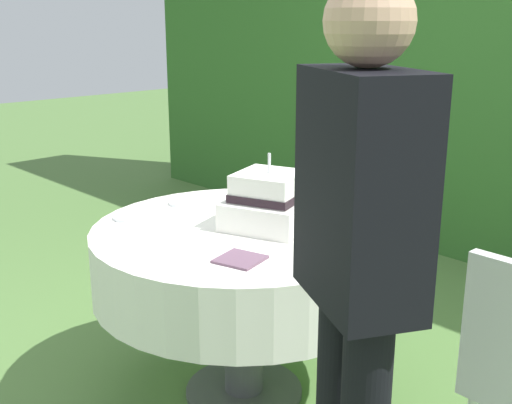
# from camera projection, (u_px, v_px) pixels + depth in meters

# --- Properties ---
(ground_plane) EXTENTS (20.00, 20.00, 0.00)m
(ground_plane) POSITION_uv_depth(u_px,v_px,m) (244.00, 392.00, 2.66)
(ground_plane) COLOR #547A3D
(cake_table) EXTENTS (1.17, 1.17, 0.73)m
(cake_table) POSITION_uv_depth(u_px,v_px,m) (243.00, 260.00, 2.50)
(cake_table) COLOR #4C4C51
(cake_table) RESTS_ON ground_plane
(wedding_cake) EXTENTS (0.39, 0.39, 0.29)m
(wedding_cake) POSITION_uv_depth(u_px,v_px,m) (271.00, 202.00, 2.45)
(wedding_cake) COLOR white
(wedding_cake) RESTS_ON cake_table
(serving_plate_near) EXTENTS (0.13, 0.13, 0.01)m
(serving_plate_near) POSITION_uv_depth(u_px,v_px,m) (183.00, 203.00, 2.77)
(serving_plate_near) COLOR white
(serving_plate_near) RESTS_ON cake_table
(serving_plate_far) EXTENTS (0.14, 0.14, 0.01)m
(serving_plate_far) POSITION_uv_depth(u_px,v_px,m) (131.00, 217.00, 2.57)
(serving_plate_far) COLOR white
(serving_plate_far) RESTS_ON cake_table
(serving_plate_left) EXTENTS (0.10, 0.10, 0.01)m
(serving_plate_left) POSITION_uv_depth(u_px,v_px,m) (282.00, 198.00, 2.84)
(serving_plate_left) COLOR white
(serving_plate_left) RESTS_ON cake_table
(napkin_stack) EXTENTS (0.17, 0.17, 0.01)m
(napkin_stack) POSITION_uv_depth(u_px,v_px,m) (240.00, 259.00, 2.12)
(napkin_stack) COLOR #6B4C60
(napkin_stack) RESTS_ON cake_table
(standing_person) EXTENTS (0.41, 0.35, 1.60)m
(standing_person) POSITION_uv_depth(u_px,v_px,m) (357.00, 270.00, 1.51)
(standing_person) COLOR black
(standing_person) RESTS_ON ground_plane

